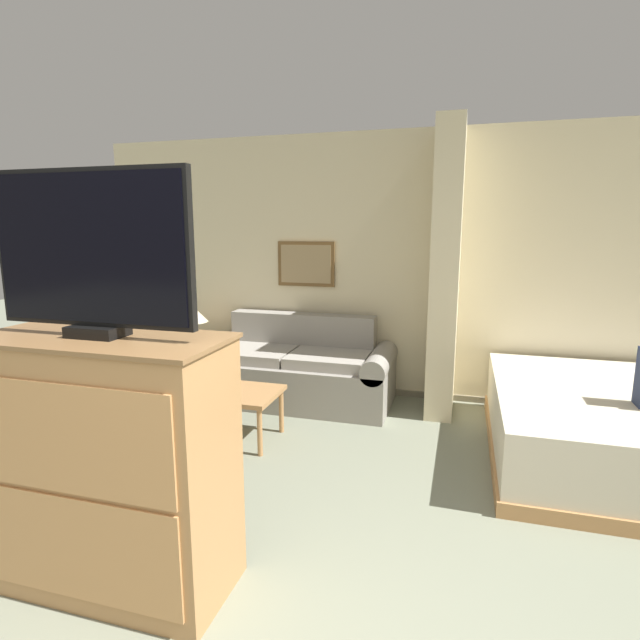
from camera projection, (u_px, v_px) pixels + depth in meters
name	position (u px, v px, depth m)	size (l,w,h in m)	color
wall_back	(413.00, 268.00, 4.90)	(6.64, 0.16, 2.60)	beige
wall_partition_pillar	(445.00, 272.00, 4.46)	(0.24, 0.63, 2.60)	beige
couch	(294.00, 370.00, 4.92)	(1.94, 0.84, 0.82)	gray
coffee_table	(242.00, 398.00, 3.98)	(0.58, 0.54, 0.41)	#B27F4C
side_table	(193.00, 347.00, 5.26)	(0.39, 0.39, 0.55)	#B27F4C
table_lamp	(192.00, 315.00, 5.20)	(0.33, 0.33, 0.34)	tan
tv_dresser	(109.00, 464.00, 2.32)	(1.16, 0.52, 1.22)	#B27F4C
tv	(91.00, 254.00, 2.15)	(0.98, 0.16, 0.72)	black
bed	(611.00, 426.00, 3.63)	(1.66, 1.99, 0.52)	#B27F4C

